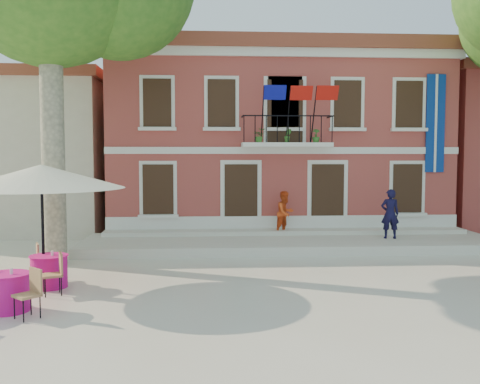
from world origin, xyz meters
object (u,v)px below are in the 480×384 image
(patio_umbrella, at_px, (41,177))
(pedestrian_orange, at_px, (285,213))
(pedestrian_navy, at_px, (390,214))
(cafe_table_1, at_px, (49,270))
(cafe_table_2, at_px, (8,291))

(patio_umbrella, xyz_separation_m, pedestrian_orange, (6.72, 5.87, -1.54))
(pedestrian_navy, distance_m, cafe_table_1, 11.14)
(pedestrian_navy, bearing_deg, patio_umbrella, 32.24)
(patio_umbrella, bearing_deg, cafe_table_2, -91.95)
(pedestrian_orange, bearing_deg, cafe_table_2, -166.59)
(pedestrian_navy, relative_size, cafe_table_2, 1.00)
(pedestrian_orange, distance_m, cafe_table_1, 8.95)
(patio_umbrella, distance_m, cafe_table_2, 3.07)
(patio_umbrella, xyz_separation_m, cafe_table_2, (-0.07, -2.14, -2.20))
(pedestrian_navy, height_order, cafe_table_1, pedestrian_navy)
(pedestrian_navy, relative_size, cafe_table_1, 0.87)
(pedestrian_orange, relative_size, cafe_table_2, 0.92)
(pedestrian_navy, height_order, pedestrian_orange, pedestrian_navy)
(cafe_table_1, distance_m, cafe_table_2, 1.94)
(cafe_table_2, bearing_deg, patio_umbrella, 88.05)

